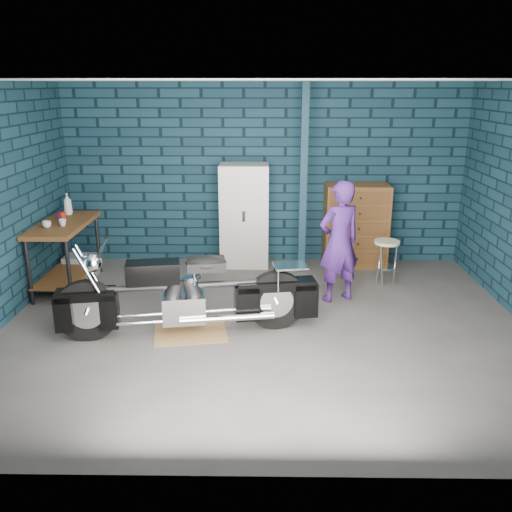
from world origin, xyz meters
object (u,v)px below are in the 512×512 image
at_px(workbench, 66,255).
at_px(tool_chest, 356,226).
at_px(person, 339,242).
at_px(shop_stool, 385,263).
at_px(motorcycle, 189,288).
at_px(locker, 244,216).
at_px(storage_bin, 82,265).

relative_size(workbench, tool_chest, 1.12).
xyz_separation_m(person, shop_stool, (0.74, 0.58, -0.46)).
height_order(motorcycle, shop_stool, motorcycle).
xyz_separation_m(person, locker, (-1.24, 1.40, -0.00)).
bearing_deg(tool_chest, workbench, -166.22).
height_order(workbench, locker, locker).
bearing_deg(motorcycle, person, 20.76).
bearing_deg(locker, person, -48.57).
relative_size(locker, shop_stool, 2.46).
distance_m(workbench, shop_stool, 4.36).
bearing_deg(locker, workbench, -157.28).
height_order(person, tool_chest, person).
xyz_separation_m(motorcycle, tool_chest, (2.21, 2.42, 0.09)).
relative_size(workbench, shop_stool, 2.23).
bearing_deg(locker, motorcycle, -102.25).
distance_m(workbench, motorcycle, 2.34).
relative_size(motorcycle, shop_stool, 3.88).
height_order(tool_chest, shop_stool, tool_chest).
xyz_separation_m(workbench, person, (3.62, -0.41, 0.32)).
bearing_deg(person, locker, -72.69).
distance_m(person, locker, 1.87).
height_order(motorcycle, person, person).
distance_m(person, shop_stool, 1.05).
relative_size(workbench, motorcycle, 0.57).
distance_m(workbench, storage_bin, 0.59).
distance_m(locker, shop_stool, 2.19).
distance_m(workbench, tool_chest, 4.18).
xyz_separation_m(locker, tool_chest, (1.68, 0.00, -0.15)).
distance_m(storage_bin, shop_stool, 4.35).
xyz_separation_m(workbench, motorcycle, (1.85, -1.42, 0.08)).
relative_size(motorcycle, locker, 1.58).
bearing_deg(locker, tool_chest, 0.00).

